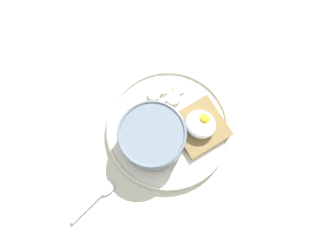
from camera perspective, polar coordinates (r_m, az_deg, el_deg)
The scene contains 10 objects.
ground_plane at distance 69.72cm, azimuth -0.00°, elevation -0.85°, with size 120.00×120.00×2.00cm, color beige.
plate at distance 67.98cm, azimuth -0.00°, elevation -0.48°, with size 25.75×25.75×1.60cm.
oatmeal_bowl at distance 64.41cm, azimuth -2.70°, elevation -1.88°, with size 13.27×13.27×5.99cm.
toast_slice at distance 67.50cm, azimuth 5.54°, elevation -0.11°, with size 13.15×13.15×1.20cm.
poached_egg at distance 65.72cm, azimuth 5.76°, elevation 0.39°, with size 6.32×5.82×3.22cm.
banana_slice_front at distance 68.89cm, azimuth 1.00°, elevation 4.85°, with size 3.94×4.03×1.90cm.
banana_slice_left at distance 69.61cm, azimuth -2.44°, elevation 5.55°, with size 3.46×3.43×1.04cm.
banana_slice_back at distance 70.11cm, azimuth 2.04°, elevation 6.69°, with size 3.94×3.93×1.06cm.
banana_slice_right at distance 70.02cm, azimuth -0.91°, elevation 6.64°, with size 3.27×3.21×1.18cm.
spoon at distance 67.72cm, azimuth -12.00°, elevation -11.95°, with size 3.34×11.25×0.80cm.
Camera 1 is at (-9.87, 13.78, 68.63)cm, focal length 35.00 mm.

